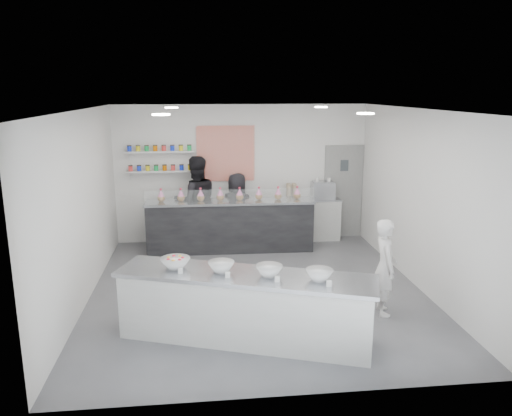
{
  "coord_description": "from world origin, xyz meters",
  "views": [
    {
      "loc": [
        -0.89,
        -7.82,
        3.3
      ],
      "look_at": [
        0.03,
        0.4,
        1.34
      ],
      "focal_mm": 35.0,
      "sensor_mm": 36.0,
      "label": 1
    }
  ],
  "objects_px": {
    "espresso_ledge": "(312,220)",
    "staff_left": "(196,202)",
    "back_bar": "(230,226)",
    "woman_prep": "(385,267)",
    "staff_right": "(237,209)",
    "prep_counter": "(245,307)",
    "espresso_machine": "(323,191)"
  },
  "relations": [
    {
      "from": "espresso_ledge",
      "to": "woman_prep",
      "type": "distance_m",
      "value": 3.86
    },
    {
      "from": "prep_counter",
      "to": "espresso_machine",
      "type": "xyz_separation_m",
      "value": [
        2.13,
        4.44,
        0.65
      ]
    },
    {
      "from": "back_bar",
      "to": "staff_left",
      "type": "bearing_deg",
      "value": 152.35
    },
    {
      "from": "staff_left",
      "to": "staff_right",
      "type": "bearing_deg",
      "value": 169.35
    },
    {
      "from": "espresso_machine",
      "to": "woman_prep",
      "type": "distance_m",
      "value": 3.87
    },
    {
      "from": "espresso_machine",
      "to": "woman_prep",
      "type": "bearing_deg",
      "value": -89.84
    },
    {
      "from": "prep_counter",
      "to": "staff_right",
      "type": "bearing_deg",
      "value": 106.67
    },
    {
      "from": "espresso_ledge",
      "to": "back_bar",
      "type": "bearing_deg",
      "value": -163.1
    },
    {
      "from": "back_bar",
      "to": "espresso_machine",
      "type": "xyz_separation_m",
      "value": [
        2.09,
        0.57,
        0.58
      ]
    },
    {
      "from": "prep_counter",
      "to": "staff_left",
      "type": "distance_m",
      "value": 4.34
    },
    {
      "from": "espresso_ledge",
      "to": "espresso_machine",
      "type": "height_order",
      "value": "espresso_machine"
    },
    {
      "from": "back_bar",
      "to": "staff_right",
      "type": "bearing_deg",
      "value": 67.0
    },
    {
      "from": "staff_right",
      "to": "prep_counter",
      "type": "bearing_deg",
      "value": 108.44
    },
    {
      "from": "back_bar",
      "to": "woman_prep",
      "type": "height_order",
      "value": "woman_prep"
    },
    {
      "from": "espresso_ledge",
      "to": "staff_left",
      "type": "xyz_separation_m",
      "value": [
        -2.56,
        -0.18,
        0.51
      ]
    },
    {
      "from": "prep_counter",
      "to": "staff_right",
      "type": "distance_m",
      "value": 4.28
    },
    {
      "from": "prep_counter",
      "to": "staff_left",
      "type": "relative_size",
      "value": 1.76
    },
    {
      "from": "woman_prep",
      "to": "staff_right",
      "type": "distance_m",
      "value": 4.15
    },
    {
      "from": "staff_left",
      "to": "staff_right",
      "type": "height_order",
      "value": "staff_left"
    },
    {
      "from": "espresso_machine",
      "to": "prep_counter",
      "type": "bearing_deg",
      "value": -115.66
    },
    {
      "from": "espresso_ledge",
      "to": "staff_right",
      "type": "xyz_separation_m",
      "value": [
        -1.69,
        -0.18,
        0.32
      ]
    },
    {
      "from": "espresso_ledge",
      "to": "staff_right",
      "type": "relative_size",
      "value": 0.8
    },
    {
      "from": "back_bar",
      "to": "espresso_ledge",
      "type": "distance_m",
      "value": 1.95
    },
    {
      "from": "prep_counter",
      "to": "staff_left",
      "type": "height_order",
      "value": "staff_left"
    },
    {
      "from": "espresso_ledge",
      "to": "woman_prep",
      "type": "xyz_separation_m",
      "value": [
        0.24,
        -3.85,
        0.27
      ]
    },
    {
      "from": "back_bar",
      "to": "espresso_ledge",
      "type": "bearing_deg",
      "value": 18.09
    },
    {
      "from": "back_bar",
      "to": "espresso_machine",
      "type": "distance_m",
      "value": 2.25
    },
    {
      "from": "prep_counter",
      "to": "espresso_machine",
      "type": "distance_m",
      "value": 4.97
    },
    {
      "from": "espresso_machine",
      "to": "staff_left",
      "type": "relative_size",
      "value": 0.25
    },
    {
      "from": "back_bar",
      "to": "staff_right",
      "type": "xyz_separation_m",
      "value": [
        0.17,
        0.39,
        0.25
      ]
    },
    {
      "from": "staff_left",
      "to": "prep_counter",
      "type": "bearing_deg",
      "value": 88.18
    },
    {
      "from": "staff_right",
      "to": "staff_left",
      "type": "bearing_deg",
      "value": 21.29
    }
  ]
}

